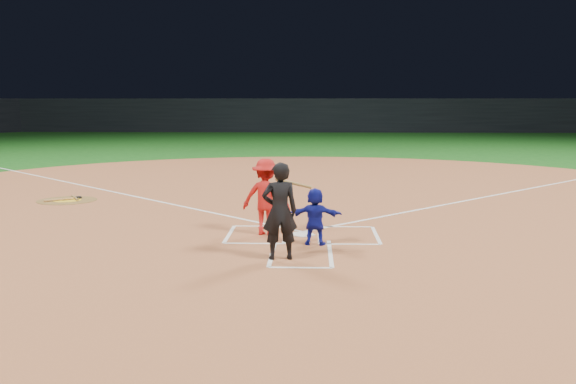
{
  "coord_description": "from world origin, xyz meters",
  "views": [
    {
      "loc": [
        0.18,
        -13.6,
        2.86
      ],
      "look_at": [
        -0.3,
        -0.4,
        1.0
      ],
      "focal_mm": 40.0,
      "sensor_mm": 36.0,
      "label": 1
    }
  ],
  "objects_px": {
    "on_deck_circle": "(67,200)",
    "umpire": "(280,211)",
    "home_plate": "(303,234)",
    "catcher": "(315,216)",
    "batter_at_plate": "(266,197)"
  },
  "relations": [
    {
      "from": "catcher",
      "to": "umpire",
      "type": "height_order",
      "value": "umpire"
    },
    {
      "from": "on_deck_circle",
      "to": "umpire",
      "type": "bearing_deg",
      "value": -46.02
    },
    {
      "from": "catcher",
      "to": "batter_at_plate",
      "type": "xyz_separation_m",
      "value": [
        -1.05,
        0.97,
        0.24
      ]
    },
    {
      "from": "on_deck_circle",
      "to": "batter_at_plate",
      "type": "distance_m",
      "value": 7.71
    },
    {
      "from": "umpire",
      "to": "home_plate",
      "type": "bearing_deg",
      "value": -111.62
    },
    {
      "from": "home_plate",
      "to": "batter_at_plate",
      "type": "distance_m",
      "value": 1.13
    },
    {
      "from": "catcher",
      "to": "batter_at_plate",
      "type": "height_order",
      "value": "batter_at_plate"
    },
    {
      "from": "on_deck_circle",
      "to": "umpire",
      "type": "relative_size",
      "value": 0.96
    },
    {
      "from": "on_deck_circle",
      "to": "catcher",
      "type": "xyz_separation_m",
      "value": [
        7.2,
        -5.56,
        0.57
      ]
    },
    {
      "from": "home_plate",
      "to": "catcher",
      "type": "xyz_separation_m",
      "value": [
        0.26,
        -0.96,
        0.57
      ]
    },
    {
      "from": "home_plate",
      "to": "catcher",
      "type": "distance_m",
      "value": 1.15
    },
    {
      "from": "home_plate",
      "to": "batter_at_plate",
      "type": "relative_size",
      "value": 0.37
    },
    {
      "from": "home_plate",
      "to": "batter_at_plate",
      "type": "bearing_deg",
      "value": -0.92
    },
    {
      "from": "umpire",
      "to": "catcher",
      "type": "bearing_deg",
      "value": -129.44
    },
    {
      "from": "catcher",
      "to": "umpire",
      "type": "bearing_deg",
      "value": 69.11
    }
  ]
}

